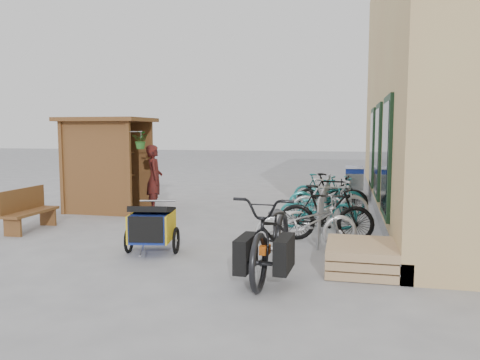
% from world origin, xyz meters
% --- Properties ---
extents(ground, '(80.00, 80.00, 0.00)m').
position_xyz_m(ground, '(0.00, 0.00, 0.00)').
color(ground, '#9B9B9E').
extents(kiosk, '(2.49, 1.65, 2.40)m').
position_xyz_m(kiosk, '(-3.28, 2.47, 1.55)').
color(kiosk, brown).
rests_on(kiosk, ground).
extents(bike_rack, '(0.05, 5.35, 0.86)m').
position_xyz_m(bike_rack, '(2.30, 2.40, 0.52)').
color(bike_rack, '#A5A8AD').
rests_on(bike_rack, ground).
extents(pallet_stack, '(1.00, 1.20, 0.40)m').
position_xyz_m(pallet_stack, '(3.00, -1.40, 0.21)').
color(pallet_stack, tan).
rests_on(pallet_stack, ground).
extents(bench, '(0.44, 1.40, 0.88)m').
position_xyz_m(bench, '(-3.67, -0.04, 0.45)').
color(bench, brown).
rests_on(bench, ground).
extents(shopping_carts, '(0.55, 1.86, 0.99)m').
position_xyz_m(shopping_carts, '(3.00, 6.53, 0.58)').
color(shopping_carts, silver).
rests_on(shopping_carts, ground).
extents(child_trailer, '(0.93, 1.50, 0.87)m').
position_xyz_m(child_trailer, '(-0.43, -1.11, 0.48)').
color(child_trailer, '#1C2E9C').
rests_on(child_trailer, ground).
extents(cargo_bike, '(0.93, 2.34, 1.21)m').
position_xyz_m(cargo_bike, '(1.76, -1.93, 0.60)').
color(cargo_bike, black).
rests_on(cargo_bike, ground).
extents(person_kiosk, '(0.62, 0.74, 1.71)m').
position_xyz_m(person_kiosk, '(-2.02, 2.70, 0.86)').
color(person_kiosk, maroon).
rests_on(person_kiosk, ground).
extents(bike_0, '(1.90, 1.14, 0.94)m').
position_xyz_m(bike_0, '(2.10, -0.35, 0.47)').
color(bike_0, '#B7B9BD').
rests_on(bike_0, ground).
extents(bike_1, '(1.78, 0.54, 1.06)m').
position_xyz_m(bike_1, '(2.41, 0.39, 0.53)').
color(bike_1, black).
rests_on(bike_1, ground).
extents(bike_2, '(1.66, 0.64, 0.86)m').
position_xyz_m(bike_2, '(2.19, 1.52, 0.43)').
color(bike_2, '#1F7B7D').
rests_on(bike_2, ground).
extents(bike_3, '(1.81, 0.95, 1.05)m').
position_xyz_m(bike_3, '(2.42, 1.85, 0.52)').
color(bike_3, '#B7B9BD').
rests_on(bike_3, ground).
extents(bike_4, '(1.96, 1.07, 0.98)m').
position_xyz_m(bike_4, '(2.32, 2.90, 0.49)').
color(bike_4, '#1F7B7D').
rests_on(bike_4, ground).
extents(bike_5, '(1.77, 0.70, 1.04)m').
position_xyz_m(bike_5, '(2.44, 3.15, 0.52)').
color(bike_5, black).
rests_on(bike_5, ground).
extents(bike_6, '(1.53, 0.57, 0.80)m').
position_xyz_m(bike_6, '(2.24, 4.16, 0.40)').
color(bike_6, black).
rests_on(bike_6, ground).
extents(bike_7, '(1.56, 0.60, 0.91)m').
position_xyz_m(bike_7, '(2.11, 4.35, 0.46)').
color(bike_7, '#1F7B7D').
rests_on(bike_7, ground).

